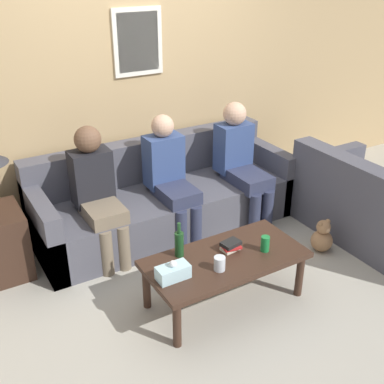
{
  "coord_description": "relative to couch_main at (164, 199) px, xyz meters",
  "views": [
    {
      "loc": [
        -1.87,
        -3.18,
        2.42
      ],
      "look_at": [
        -0.07,
        -0.13,
        0.66
      ],
      "focal_mm": 45.0,
      "sensor_mm": 36.0,
      "label": 1
    }
  ],
  "objects": [
    {
      "name": "ground_plane",
      "position": [
        0.0,
        -0.53,
        -0.28
      ],
      "size": [
        16.0,
        16.0,
        0.0
      ],
      "primitive_type": "plane",
      "color": "#ADA899"
    },
    {
      "name": "wall_back",
      "position": [
        0.0,
        0.47,
        1.02
      ],
      "size": [
        9.0,
        0.08,
        2.6
      ],
      "color": "tan",
      "rests_on": "ground_plane"
    },
    {
      "name": "couch_main",
      "position": [
        0.0,
        0.0,
        0.0
      ],
      "size": [
        2.5,
        0.89,
        0.82
      ],
      "color": "#4C4C56",
      "rests_on": "ground_plane"
    },
    {
      "name": "couch_side",
      "position": [
        1.59,
        -1.21,
        0.0
      ],
      "size": [
        0.89,
        1.52,
        0.82
      ],
      "rotation": [
        0.0,
        0.0,
        1.57
      ],
      "color": "#4C4C56",
      "rests_on": "ground_plane"
    },
    {
      "name": "coffee_table",
      "position": [
        -0.14,
        -1.27,
        0.07
      ],
      "size": [
        1.21,
        0.59,
        0.4
      ],
      "color": "#382319",
      "rests_on": "ground_plane"
    },
    {
      "name": "wine_bottle",
      "position": [
        -0.43,
        -1.08,
        0.22
      ],
      "size": [
        0.07,
        0.07,
        0.28
      ],
      "color": "#19421E",
      "rests_on": "coffee_table"
    },
    {
      "name": "drinking_glass",
      "position": [
        -0.27,
        -1.38,
        0.17
      ],
      "size": [
        0.08,
        0.08,
        0.1
      ],
      "color": "silver",
      "rests_on": "coffee_table"
    },
    {
      "name": "book_stack",
      "position": [
        -0.05,
        -1.21,
        0.15
      ],
      "size": [
        0.16,
        0.14,
        0.07
      ],
      "color": "beige",
      "rests_on": "coffee_table"
    },
    {
      "name": "soda_can",
      "position": [
        0.16,
        -1.35,
        0.18
      ],
      "size": [
        0.07,
        0.07,
        0.12
      ],
      "color": "#197A38",
      "rests_on": "coffee_table"
    },
    {
      "name": "tissue_box",
      "position": [
        -0.6,
        -1.3,
        0.17
      ],
      "size": [
        0.23,
        0.12,
        0.15
      ],
      "color": "silver",
      "rests_on": "coffee_table"
    },
    {
      "name": "person_left",
      "position": [
        -0.71,
        -0.16,
        0.35
      ],
      "size": [
        0.34,
        0.6,
        1.16
      ],
      "color": "#756651",
      "rests_on": "ground_plane"
    },
    {
      "name": "person_middle",
      "position": [
        -0.01,
        -0.16,
        0.33
      ],
      "size": [
        0.34,
        0.62,
        1.14
      ],
      "color": "#2D334C",
      "rests_on": "ground_plane"
    },
    {
      "name": "person_right",
      "position": [
        0.75,
        -0.21,
        0.34
      ],
      "size": [
        0.34,
        0.66,
        1.16
      ],
      "color": "#2D334C",
      "rests_on": "ground_plane"
    },
    {
      "name": "teddy_bear",
      "position": [
        1.01,
        -1.13,
        -0.15
      ],
      "size": [
        0.2,
        0.2,
        0.31
      ],
      "color": "#A87A51",
      "rests_on": "ground_plane"
    }
  ]
}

